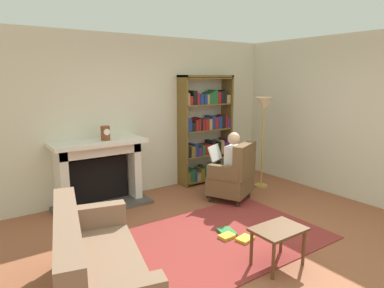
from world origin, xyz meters
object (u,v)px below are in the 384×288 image
object	(u,v)px
fireplace	(99,171)
floor_lamp	(264,111)
mantel_clock	(105,133)
seated_reader	(228,163)
sofa_floral	(96,271)
bookshelf	(206,131)
armchair_reading	(234,176)
side_table	(278,234)

from	to	relation	value
fireplace	floor_lamp	world-z (taller)	floor_lamp
mantel_clock	seated_reader	size ratio (longest dim) A/B	0.19
seated_reader	sofa_floral	size ratio (longest dim) A/B	0.63
bookshelf	armchair_reading	distance (m)	1.28
armchair_reading	bookshelf	bearing A→B (deg)	-129.57
sofa_floral	mantel_clock	bearing A→B (deg)	-10.42
armchair_reading	fireplace	bearing A→B (deg)	-56.19
armchair_reading	floor_lamp	xyz separation A→B (m)	(0.92, 0.26, 0.98)
mantel_clock	bookshelf	distance (m)	2.05
mantel_clock	sofa_floral	size ratio (longest dim) A/B	0.12
bookshelf	fireplace	bearing A→B (deg)	-179.10
mantel_clock	armchair_reading	distance (m)	2.16
fireplace	sofa_floral	bearing A→B (deg)	-110.51
armchair_reading	floor_lamp	distance (m)	1.37
seated_reader	armchair_reading	bearing A→B (deg)	90.00
seated_reader	floor_lamp	xyz separation A→B (m)	(0.97, 0.16, 0.78)
sofa_floral	floor_lamp	world-z (taller)	floor_lamp
seated_reader	floor_lamp	distance (m)	1.26
bookshelf	floor_lamp	world-z (taller)	bookshelf
sofa_floral	side_table	bearing A→B (deg)	-91.82
bookshelf	armchair_reading	xyz separation A→B (m)	(-0.26, -1.11, -0.57)
armchair_reading	seated_reader	xyz separation A→B (m)	(-0.05, 0.11, 0.20)
fireplace	side_table	bearing A→B (deg)	-71.67
armchair_reading	mantel_clock	bearing A→B (deg)	-55.19
bookshelf	seated_reader	xyz separation A→B (m)	(-0.31, -1.01, -0.37)
mantel_clock	armchair_reading	bearing A→B (deg)	-28.88
mantel_clock	floor_lamp	world-z (taller)	floor_lamp
mantel_clock	armchair_reading	xyz separation A→B (m)	(1.77, -0.98, -0.74)
mantel_clock	armchair_reading	world-z (taller)	mantel_clock
fireplace	bookshelf	size ratio (longest dim) A/B	0.72
side_table	bookshelf	bearing A→B (deg)	67.31
sofa_floral	armchair_reading	bearing A→B (deg)	-52.05
mantel_clock	side_table	distance (m)	2.97
bookshelf	seated_reader	size ratio (longest dim) A/B	1.79
fireplace	bookshelf	world-z (taller)	bookshelf
bookshelf	sofa_floral	distance (m)	3.91
seated_reader	side_table	size ratio (longest dim) A/B	2.04
seated_reader	floor_lamp	world-z (taller)	floor_lamp
mantel_clock	sofa_floral	xyz separation A→B (m)	(-0.98, -2.25, -0.84)
seated_reader	mantel_clock	bearing A→B (deg)	-53.20
mantel_clock	floor_lamp	distance (m)	2.80
bookshelf	seated_reader	world-z (taller)	bookshelf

